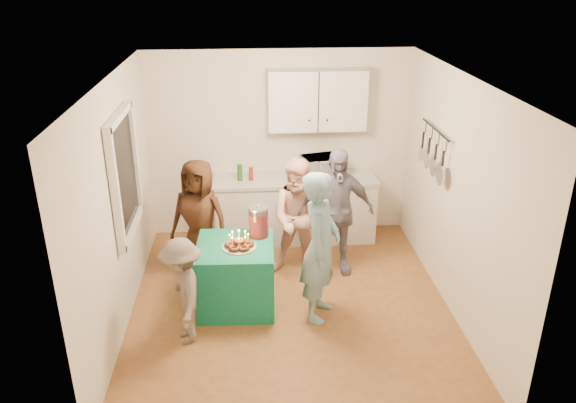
{
  "coord_description": "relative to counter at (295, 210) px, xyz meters",
  "views": [
    {
      "loc": [
        -0.44,
        -5.44,
        3.66
      ],
      "look_at": [
        0.0,
        0.35,
        1.15
      ],
      "focal_mm": 35.0,
      "sensor_mm": 36.0,
      "label": 1
    }
  ],
  "objects": [
    {
      "name": "pot_rack",
      "position": [
        1.52,
        -1.0,
        1.17
      ],
      "size": [
        0.12,
        1.0,
        0.6
      ],
      "primitive_type": "cube",
      "color": "black",
      "rests_on": "right_wall"
    },
    {
      "name": "countertop",
      "position": [
        0.0,
        -0.0,
        0.46
      ],
      "size": [
        2.24,
        0.62,
        0.05
      ],
      "primitive_type": "cube",
      "color": "beige",
      "rests_on": "counter"
    },
    {
      "name": "microwave",
      "position": [
        0.38,
        0.0,
        0.63
      ],
      "size": [
        0.62,
        0.49,
        0.3
      ],
      "primitive_type": "imported",
      "rotation": [
        0.0,
        0.0,
        0.24
      ],
      "color": "white",
      "rests_on": "countertop"
    },
    {
      "name": "woman_back_center",
      "position": [
        -0.02,
        -0.96,
        0.33
      ],
      "size": [
        0.83,
        0.71,
        1.51
      ],
      "primitive_type": "imported",
      "rotation": [
        0.0,
        0.0,
        -0.2
      ],
      "color": "#FF9585",
      "rests_on": "floor"
    },
    {
      "name": "man_birthday",
      "position": [
        0.11,
        -1.9,
        0.42
      ],
      "size": [
        0.59,
        0.72,
        1.7
      ],
      "primitive_type": "imported",
      "rotation": [
        0.0,
        0.0,
        1.23
      ],
      "color": "#7AA1B1",
      "rests_on": "floor"
    },
    {
      "name": "punch_jar",
      "position": [
        -0.54,
        -1.41,
        0.5
      ],
      "size": [
        0.22,
        0.22,
        0.34
      ],
      "primitive_type": "cylinder",
      "color": "red",
      "rests_on": "party_table"
    },
    {
      "name": "donut_cake",
      "position": [
        -0.76,
        -1.67,
        0.42
      ],
      "size": [
        0.38,
        0.38,
        0.18
      ],
      "primitive_type": null,
      "color": "#381C0C",
      "rests_on": "party_table"
    },
    {
      "name": "back_wall",
      "position": [
        -0.2,
        0.3,
        0.87
      ],
      "size": [
        3.6,
        3.6,
        0.0
      ],
      "primitive_type": "plane",
      "color": "silver",
      "rests_on": "floor"
    },
    {
      "name": "right_wall",
      "position": [
        1.6,
        -1.7,
        0.87
      ],
      "size": [
        4.0,
        4.0,
        0.0
      ],
      "primitive_type": "plane",
      "color": "silver",
      "rests_on": "floor"
    },
    {
      "name": "child_near_left",
      "position": [
        -1.33,
        -2.23,
        0.15
      ],
      "size": [
        0.58,
        0.82,
        1.16
      ],
      "primitive_type": "imported",
      "rotation": [
        0.0,
        0.0,
        -1.35
      ],
      "color": "#5E534B",
      "rests_on": "floor"
    },
    {
      "name": "party_table",
      "position": [
        -0.81,
        -1.62,
        -0.05
      ],
      "size": [
        0.88,
        0.88,
        0.76
      ],
      "primitive_type": "cube",
      "rotation": [
        0.0,
        0.0,
        -0.04
      ],
      "color": "#117252",
      "rests_on": "floor"
    },
    {
      "name": "counter",
      "position": [
        0.0,
        0.0,
        0.0
      ],
      "size": [
        2.2,
        0.58,
        0.86
      ],
      "primitive_type": "cube",
      "color": "white",
      "rests_on": "floor"
    },
    {
      "name": "ceiling",
      "position": [
        -0.2,
        -1.7,
        2.17
      ],
      "size": [
        4.0,
        4.0,
        0.0
      ],
      "primitive_type": "plane",
      "color": "white",
      "rests_on": "floor"
    },
    {
      "name": "left_wall",
      "position": [
        -2.0,
        -1.7,
        0.87
      ],
      "size": [
        4.0,
        4.0,
        0.0
      ],
      "primitive_type": "plane",
      "color": "silver",
      "rests_on": "floor"
    },
    {
      "name": "window_night",
      "position": [
        -1.97,
        -1.4,
        1.12
      ],
      "size": [
        0.04,
        1.0,
        1.2
      ],
      "primitive_type": "cube",
      "color": "black",
      "rests_on": "left_wall"
    },
    {
      "name": "woman_back_left",
      "position": [
        -1.25,
        -0.88,
        0.32
      ],
      "size": [
        0.85,
        0.7,
        1.5
      ],
      "primitive_type": "imported",
      "rotation": [
        0.0,
        0.0,
        -0.35
      ],
      "color": "#5A3019",
      "rests_on": "floor"
    },
    {
      "name": "woman_back_right",
      "position": [
        0.41,
        -0.94,
        0.38
      ],
      "size": [
        0.98,
        0.45,
        1.63
      ],
      "primitive_type": "imported",
      "rotation": [
        0.0,
        0.0,
        0.06
      ],
      "color": "black",
      "rests_on": "floor"
    },
    {
      "name": "floor",
      "position": [
        -0.2,
        -1.7,
        -0.43
      ],
      "size": [
        4.0,
        4.0,
        0.0
      ],
      "primitive_type": "plane",
      "color": "brown",
      "rests_on": "ground"
    },
    {
      "name": "upper_cabinet",
      "position": [
        0.3,
        0.15,
        1.52
      ],
      "size": [
        1.3,
        0.3,
        0.8
      ],
      "primitive_type": "cube",
      "color": "white",
      "rests_on": "back_wall"
    }
  ]
}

